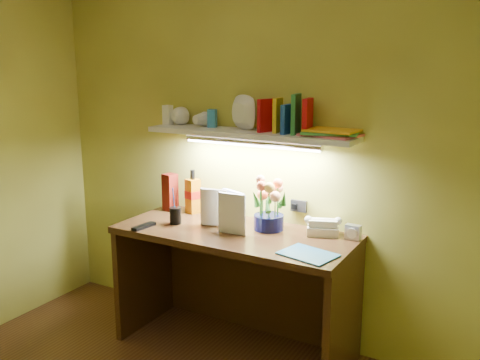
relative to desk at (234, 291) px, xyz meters
name	(u,v)px	position (x,y,z in m)	size (l,w,h in m)	color
desk	(234,291)	(0.00, 0.00, 0.00)	(1.40, 0.60, 0.75)	#331D0D
flower_bouquet	(269,204)	(0.16, 0.13, 0.53)	(0.19, 0.19, 0.31)	#070B3C
telephone	(323,226)	(0.47, 0.19, 0.43)	(0.18, 0.13, 0.11)	#EDEBC9
desk_clock	(353,232)	(0.65, 0.19, 0.42)	(0.08, 0.04, 0.08)	#B3B3B7
whisky_bottle	(193,191)	(-0.43, 0.20, 0.52)	(0.08, 0.08, 0.28)	#B26406
whisky_box	(170,192)	(-0.59, 0.18, 0.50)	(0.08, 0.08, 0.24)	#61130B
pen_cup	(175,210)	(-0.38, -0.05, 0.46)	(0.07, 0.07, 0.17)	black
art_card	(232,205)	(-0.13, 0.20, 0.47)	(0.18, 0.04, 0.18)	white
tv_remote	(144,226)	(-0.50, -0.21, 0.38)	(0.04, 0.16, 0.02)	black
blue_folder	(308,254)	(0.52, -0.15, 0.38)	(0.27, 0.20, 0.01)	#3184C7
desk_book_a	(200,206)	(-0.24, 0.01, 0.49)	(0.17, 0.02, 0.23)	silver
desk_book_b	(218,212)	(-0.08, -0.05, 0.49)	(0.17, 0.02, 0.24)	white
wall_shelf	(254,128)	(0.03, 0.18, 0.96)	(1.31, 0.31, 0.25)	white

